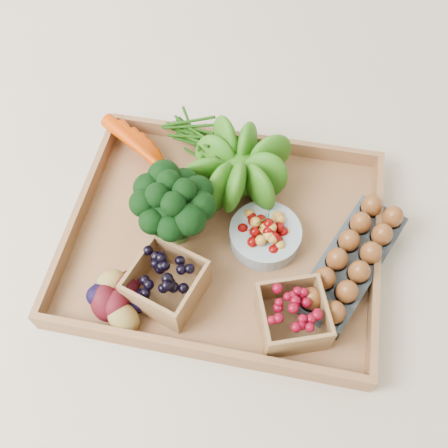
% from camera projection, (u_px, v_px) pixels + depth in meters
% --- Properties ---
extents(ground, '(4.00, 4.00, 0.00)m').
position_uv_depth(ground, '(224.00, 241.00, 0.92)').
color(ground, beige).
rests_on(ground, ground).
extents(tray, '(0.55, 0.45, 0.01)m').
position_uv_depth(tray, '(224.00, 239.00, 0.92)').
color(tray, '#94653E').
rests_on(tray, ground).
extents(carrots, '(0.21, 0.15, 0.05)m').
position_uv_depth(carrots, '(163.00, 174.00, 0.95)').
color(carrots, '#C23600').
rests_on(carrots, tray).
extents(lettuce, '(0.13, 0.13, 0.13)m').
position_uv_depth(lettuce, '(239.00, 164.00, 0.91)').
color(lettuce, '#285B0E').
rests_on(lettuce, tray).
extents(broccoli, '(0.14, 0.14, 0.11)m').
position_uv_depth(broccoli, '(175.00, 218.00, 0.86)').
color(broccoli, black).
rests_on(broccoli, tray).
extents(cherry_bowl, '(0.13, 0.13, 0.03)m').
position_uv_depth(cherry_bowl, '(265.00, 235.00, 0.89)').
color(cherry_bowl, '#8C9EA5').
rests_on(cherry_bowl, tray).
extents(egg_carton, '(0.19, 0.28, 0.03)m').
position_uv_depth(egg_carton, '(351.00, 263.00, 0.86)').
color(egg_carton, '#3C464C').
rests_on(egg_carton, tray).
extents(potatoes, '(0.13, 0.13, 0.07)m').
position_uv_depth(potatoes, '(113.00, 292.00, 0.81)').
color(potatoes, '#3D0910').
rests_on(potatoes, tray).
extents(punnet_blackberry, '(0.14, 0.14, 0.08)m').
position_uv_depth(punnet_blackberry, '(166.00, 283.00, 0.82)').
color(punnet_blackberry, black).
rests_on(punnet_blackberry, tray).
extents(punnet_raspberry, '(0.13, 0.13, 0.07)m').
position_uv_depth(punnet_raspberry, '(292.00, 316.00, 0.79)').
color(punnet_raspberry, '#660415').
rests_on(punnet_raspberry, tray).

